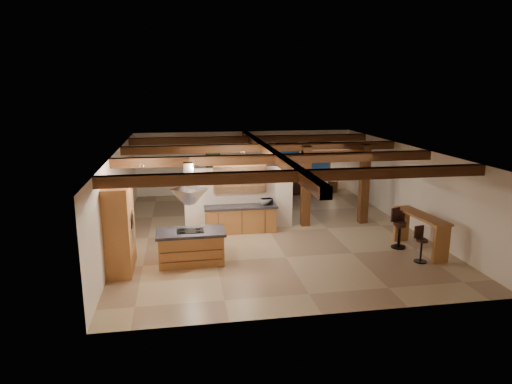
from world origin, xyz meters
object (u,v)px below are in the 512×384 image
at_px(kitchen_island, 191,247).
at_px(bar_counter, 421,227).
at_px(sofa, 294,186).
at_px(dining_table, 263,204).

distance_m(kitchen_island, bar_counter, 6.93).
distance_m(sofa, bar_counter, 8.38).
bearing_deg(dining_table, bar_counter, -50.43).
bearing_deg(sofa, kitchen_island, 45.77).
height_order(kitchen_island, dining_table, kitchen_island).
bearing_deg(kitchen_island, dining_table, 59.33).
bearing_deg(bar_counter, dining_table, 126.73).
bearing_deg(bar_counter, kitchen_island, 178.23).
bearing_deg(bar_counter, sofa, 103.23).
height_order(dining_table, sofa, sofa).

